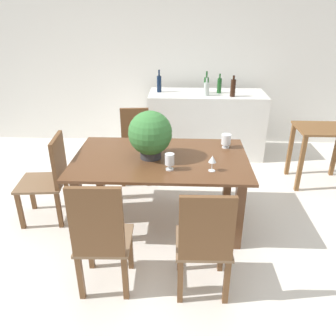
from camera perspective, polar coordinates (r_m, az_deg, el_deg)
The scene contains 18 objects.
ground_plane at distance 3.73m, azimuth -1.22°, elevation -9.49°, with size 7.04×7.04×0.00m, color silver.
back_wall at distance 5.70m, azimuth 0.38°, elevation 17.17°, with size 6.40×0.10×2.60m, color white.
dining_table at distance 3.48m, azimuth -1.22°, elevation -0.12°, with size 1.76×1.09×0.76m.
chair_far_left at distance 4.52m, azimuth -5.52°, elevation 4.41°, with size 0.44×0.45×0.94m.
chair_near_right at distance 2.64m, azimuth 6.15°, elevation -12.10°, with size 0.44×0.45×0.98m.
chair_head_end at distance 3.80m, azimuth -19.12°, elevation -1.15°, with size 0.52×0.51×0.95m.
chair_near_left at distance 2.69m, azimuth -11.21°, elevation -11.16°, with size 0.44×0.44×1.03m.
flower_centerpiece at distance 3.34m, azimuth -2.99°, elevation 5.72°, with size 0.43×0.43×0.48m.
crystal_vase_left at distance 3.69m, azimuth 9.73°, elevation 4.68°, with size 0.10×0.10×0.15m.
crystal_vase_center_near at distance 3.13m, azimuth 0.28°, elevation 1.34°, with size 0.09×0.09×0.16m.
wine_glass at distance 3.13m, azimuth 7.45°, elevation 1.39°, with size 0.07×0.07×0.15m.
kitchen_counter at distance 5.33m, azimuth 6.35°, elevation 7.33°, with size 1.73×0.70×0.96m, color silver.
wine_bottle_dark at distance 5.19m, azimuth 8.61°, elevation 13.54°, with size 0.06×0.06×0.28m.
wine_bottle_green at distance 5.03m, azimuth 6.46°, elevation 13.07°, with size 0.08×0.08×0.25m.
wine_bottle_clear at distance 5.20m, azimuth -1.49°, elevation 13.98°, with size 0.07×0.07×0.33m.
wine_bottle_tall at distance 5.17m, azimuth 6.44°, elevation 13.71°, with size 0.07×0.07×0.32m.
wine_bottle_amber at distance 5.01m, azimuth 10.85°, elevation 13.10°, with size 0.07×0.07×0.30m.
side_table at distance 4.74m, azimuth 24.48°, elevation 4.10°, with size 0.69×0.55×0.77m.
Camera 1 is at (0.21, -3.04, 2.15)m, focal length 36.33 mm.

